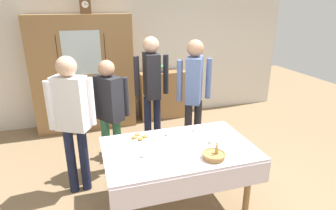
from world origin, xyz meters
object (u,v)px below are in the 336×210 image
at_px(tea_cup_center, 169,133).
at_px(book_stack, 163,69).
at_px(person_behind_table_left, 72,113).
at_px(bookshelf_low, 163,95).
at_px(spoon_far_right, 171,158).
at_px(person_near_right_end, 194,88).
at_px(wall_cabinet, 84,74).
at_px(pastry_plate, 139,138).
at_px(bread_basket, 214,155).
at_px(tea_cup_mid_left, 213,141).
at_px(person_beside_shelf, 152,83).
at_px(dining_table, 180,157).
at_px(person_by_cabinet, 109,107).
at_px(spoon_mid_right, 195,161).
at_px(tea_cup_back_edge, 196,129).
at_px(tea_cup_far_right, 145,155).
at_px(mantel_clock, 85,6).

bearing_deg(tea_cup_center, book_stack, 75.75).
bearing_deg(person_behind_table_left, bookshelf_low, 50.63).
relative_size(spoon_far_right, person_near_right_end, 0.07).
bearing_deg(wall_cabinet, pastry_plate, -76.61).
bearing_deg(bread_basket, tea_cup_mid_left, 66.65).
height_order(person_beside_shelf, person_near_right_end, person_beside_shelf).
relative_size(dining_table, person_by_cabinet, 1.05).
relative_size(spoon_mid_right, spoon_far_right, 1.00).
distance_m(book_stack, spoon_far_right, 2.91).
distance_m(tea_cup_back_edge, person_by_cabinet, 1.16).
xyz_separation_m(tea_cup_mid_left, person_by_cabinet, (-1.03, 0.94, 0.18)).
bearing_deg(person_near_right_end, book_stack, 90.09).
bearing_deg(bookshelf_low, tea_cup_center, -104.25).
height_order(spoon_far_right, person_beside_shelf, person_beside_shelf).
bearing_deg(pastry_plate, person_beside_shelf, 68.41).
bearing_deg(person_by_cabinet, bread_basket, -54.36).
xyz_separation_m(tea_cup_back_edge, tea_cup_center, (-0.35, -0.02, 0.00)).
height_order(dining_table, spoon_far_right, spoon_far_right).
bearing_deg(person_behind_table_left, wall_cabinet, 84.72).
bearing_deg(spoon_mid_right, tea_cup_far_right, 153.71).
bearing_deg(tea_cup_mid_left, person_by_cabinet, 137.47).
bearing_deg(bookshelf_low, person_behind_table_left, -129.37).
xyz_separation_m(mantel_clock, person_behind_table_left, (-0.31, -1.96, -1.12)).
height_order(book_stack, spoon_far_right, book_stack).
bearing_deg(person_near_right_end, bookshelf_low, 90.09).
height_order(wall_cabinet, tea_cup_mid_left, wall_cabinet).
bearing_deg(tea_cup_center, pastry_plate, 177.79).
relative_size(mantel_clock, person_by_cabinet, 0.16).
relative_size(mantel_clock, bread_basket, 1.00).
relative_size(person_beside_shelf, person_behind_table_left, 1.05).
distance_m(tea_cup_far_right, person_by_cabinet, 1.07).
distance_m(wall_cabinet, spoon_far_right, 2.87).
bearing_deg(book_stack, person_by_cabinet, -125.65).
bearing_deg(person_by_cabinet, dining_table, -56.56).
bearing_deg(wall_cabinet, spoon_mid_right, -71.50).
height_order(dining_table, tea_cup_far_right, tea_cup_far_right).
xyz_separation_m(tea_cup_mid_left, tea_cup_center, (-0.41, 0.33, 0.00)).
relative_size(person_by_cabinet, person_behind_table_left, 0.92).
relative_size(bookshelf_low, person_beside_shelf, 0.53).
distance_m(dining_table, tea_cup_mid_left, 0.41).
bearing_deg(dining_table, wall_cabinet, 109.17).
xyz_separation_m(tea_cup_center, person_by_cabinet, (-0.62, 0.62, 0.18)).
bearing_deg(person_beside_shelf, bookshelf_low, 66.99).
bearing_deg(wall_cabinet, spoon_far_right, -74.84).
height_order(dining_table, person_beside_shelf, person_beside_shelf).
bearing_deg(tea_cup_mid_left, spoon_far_right, -161.70).
bearing_deg(person_by_cabinet, tea_cup_back_edge, -31.33).
bearing_deg(mantel_clock, dining_table, -73.45).
height_order(person_by_cabinet, person_near_right_end, person_near_right_end).
bearing_deg(pastry_plate, person_by_cabinet, 113.79).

